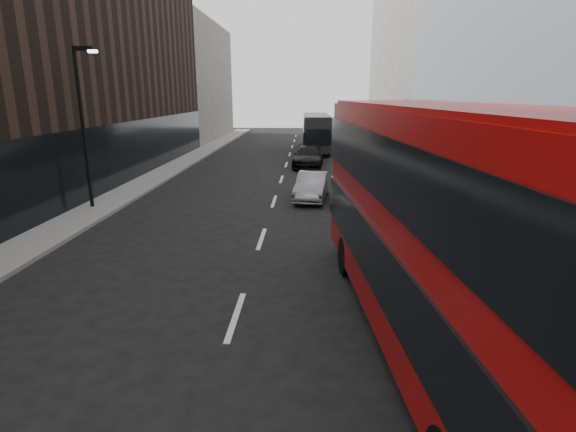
# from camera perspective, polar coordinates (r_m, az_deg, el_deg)

# --- Properties ---
(sidewalk_right) EXTENTS (3.00, 80.00, 0.15)m
(sidewalk_right) POSITION_cam_1_polar(r_m,az_deg,el_deg) (27.84, 14.67, 4.17)
(sidewalk_right) COLOR slate
(sidewalk_right) RESTS_ON ground
(sidewalk_left) EXTENTS (2.00, 80.00, 0.15)m
(sidewalk_left) POSITION_cam_1_polar(r_m,az_deg,el_deg) (28.92, -17.05, 4.40)
(sidewalk_left) COLOR slate
(sidewalk_left) RESTS_ON ground
(building_victorian) EXTENTS (6.50, 24.00, 21.00)m
(building_victorian) POSITION_cam_1_polar(r_m,az_deg,el_deg) (46.96, 15.53, 20.20)
(building_victorian) COLOR #656059
(building_victorian) RESTS_ON ground
(building_left_mid) EXTENTS (5.00, 24.00, 14.00)m
(building_left_mid) POSITION_cam_1_polar(r_m,az_deg,el_deg) (34.44, -20.87, 17.33)
(building_left_mid) COLOR black
(building_left_mid) RESTS_ON ground
(building_left_far) EXTENTS (5.00, 20.00, 13.00)m
(building_left_far) POSITION_cam_1_polar(r_m,az_deg,el_deg) (55.36, -11.59, 16.32)
(building_left_far) COLOR #656059
(building_left_far) RESTS_ON ground
(street_lamp) EXTENTS (1.06, 0.22, 7.00)m
(street_lamp) POSITION_cam_1_polar(r_m,az_deg,el_deg) (22.13, -24.51, 11.30)
(street_lamp) COLOR black
(street_lamp) RESTS_ON sidewalk_left
(red_bus) EXTENTS (4.04, 12.58, 5.00)m
(red_bus) POSITION_cam_1_polar(r_m,az_deg,el_deg) (9.49, 19.40, -0.40)
(red_bus) COLOR #9C0A09
(red_bus) RESTS_ON ground
(grey_bus) EXTENTS (2.61, 10.39, 3.34)m
(grey_bus) POSITION_cam_1_polar(r_m,az_deg,el_deg) (42.40, 3.61, 10.63)
(grey_bus) COLOR black
(grey_bus) RESTS_ON ground
(car_a) EXTENTS (2.06, 4.43, 1.47)m
(car_a) POSITION_cam_1_polar(r_m,az_deg,el_deg) (22.31, 8.46, 3.57)
(car_a) COLOR black
(car_a) RESTS_ON ground
(car_b) EXTENTS (1.90, 4.26, 1.36)m
(car_b) POSITION_cam_1_polar(r_m,az_deg,el_deg) (22.79, 3.04, 3.81)
(car_b) COLOR gray
(car_b) RESTS_ON ground
(car_c) EXTENTS (2.44, 5.27, 1.49)m
(car_c) POSITION_cam_1_polar(r_m,az_deg,el_deg) (33.19, 2.61, 7.55)
(car_c) COLOR black
(car_c) RESTS_ON ground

